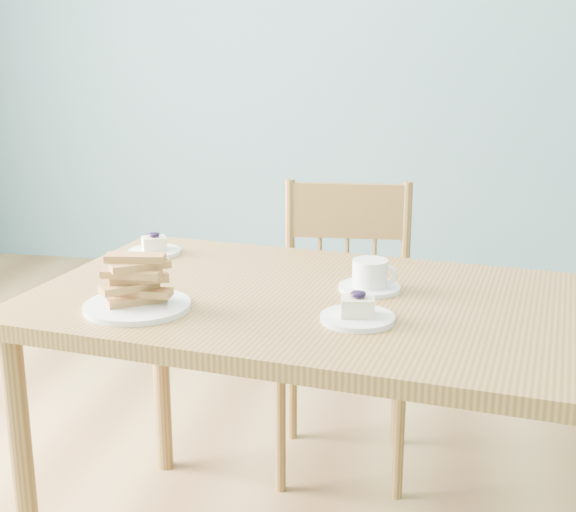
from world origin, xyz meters
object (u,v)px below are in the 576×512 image
at_px(dining_chair, 344,327).
at_px(biscotti_plate, 136,291).
at_px(cheesecake_plate_near, 358,313).
at_px(dining_table, 330,328).
at_px(coffee_cup, 370,277).
at_px(cheesecake_plate_far, 154,248).

bearing_deg(dining_chair, biscotti_plate, -121.45).
bearing_deg(dining_chair, cheesecake_plate_near, -85.50).
xyz_separation_m(dining_table, dining_chair, (-0.03, 0.54, -0.20)).
bearing_deg(coffee_cup, dining_chair, 111.83).
bearing_deg(cheesecake_plate_near, cheesecake_plate_far, 144.48).
relative_size(dining_table, dining_chair, 1.67).
bearing_deg(biscotti_plate, dining_table, 20.51).
bearing_deg(biscotti_plate, cheesecake_plate_far, 105.11).
relative_size(dining_table, biscotti_plate, 6.28).
bearing_deg(cheesecake_plate_near, coffee_cup, 87.97).
bearing_deg(cheesecake_plate_far, biscotti_plate, -74.89).
height_order(dining_chair, coffee_cup, dining_chair).
xyz_separation_m(dining_chair, coffee_cup, (0.11, -0.47, 0.30)).
relative_size(dining_chair, coffee_cup, 6.02).
height_order(dining_table, coffee_cup, coffee_cup).
xyz_separation_m(dining_chair, biscotti_plate, (-0.36, -0.69, 0.31)).
height_order(dining_table, biscotti_plate, biscotti_plate).
relative_size(cheesecake_plate_far, coffee_cup, 0.98).
distance_m(dining_chair, coffee_cup, 0.57).
distance_m(cheesecake_plate_far, coffee_cup, 0.61).
height_order(dining_table, dining_chair, dining_chair).
bearing_deg(dining_table, biscotti_plate, -151.03).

